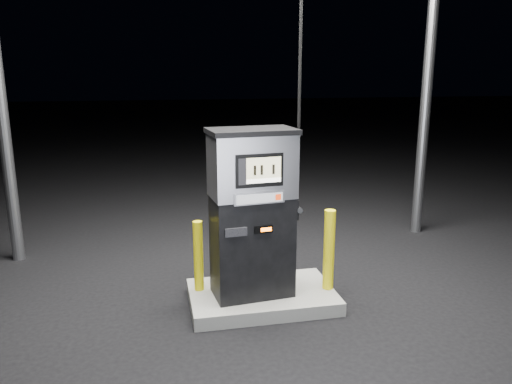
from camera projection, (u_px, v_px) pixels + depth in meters
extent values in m
plane|color=black|center=(262.00, 303.00, 5.59)|extent=(80.00, 80.00, 0.00)
cube|color=slate|center=(262.00, 297.00, 5.58)|extent=(1.60, 1.00, 0.15)
cylinder|color=gray|center=(427.00, 90.00, 7.56)|extent=(0.16, 0.16, 4.50)
cube|color=black|center=(252.00, 246.00, 5.37)|extent=(0.88, 0.57, 1.10)
cube|color=#B0B0B7|center=(252.00, 166.00, 5.16)|extent=(0.90, 0.59, 0.66)
cube|color=black|center=(252.00, 131.00, 5.07)|extent=(0.94, 0.63, 0.05)
cube|color=black|center=(260.00, 171.00, 4.92)|extent=(0.49, 0.08, 0.33)
cube|color=tan|center=(264.00, 168.00, 4.92)|extent=(0.36, 0.04, 0.21)
cube|color=white|center=(264.00, 181.00, 4.95)|extent=(0.36, 0.04, 0.04)
cube|color=#B0B0B7|center=(259.00, 198.00, 4.99)|extent=(0.53, 0.08, 0.12)
cube|color=#989B9F|center=(260.00, 198.00, 4.98)|extent=(0.48, 0.05, 0.09)
cube|color=red|center=(278.00, 197.00, 5.03)|extent=(0.06, 0.01, 0.06)
cube|color=black|center=(263.00, 229.00, 5.09)|extent=(0.19, 0.04, 0.08)
cube|color=#FF660C|center=(266.00, 230.00, 5.08)|extent=(0.11, 0.02, 0.04)
cube|color=black|center=(236.00, 232.00, 5.00)|extent=(0.23, 0.05, 0.09)
cube|color=black|center=(293.00, 209.00, 5.42)|extent=(0.10, 0.17, 0.22)
cylinder|color=gray|center=(297.00, 208.00, 5.43)|extent=(0.08, 0.20, 0.06)
cylinder|color=black|center=(300.00, 70.00, 5.04)|extent=(0.03, 0.03, 2.73)
cylinder|color=#FEEC0E|center=(198.00, 256.00, 5.50)|extent=(0.12, 0.12, 0.80)
cylinder|color=#FEEC0E|center=(329.00, 250.00, 5.52)|extent=(0.16, 0.16, 0.91)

